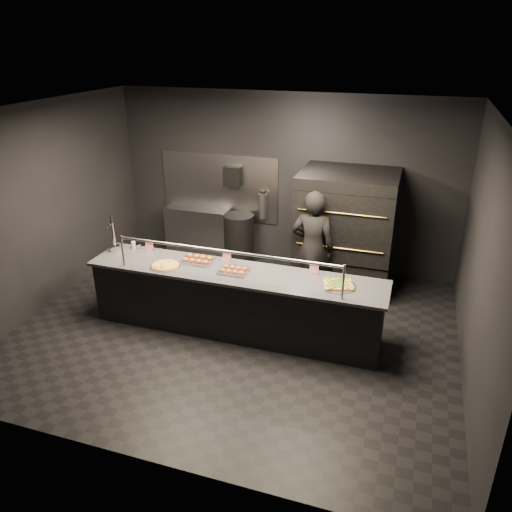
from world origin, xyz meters
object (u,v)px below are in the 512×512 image
Objects in this scene: slider_tray_a at (198,260)px; square_pizza at (338,285)px; slider_tray_b at (234,270)px; worker at (312,249)px; pizza_oven at (345,230)px; round_pizza at (165,266)px; fire_extinguisher at (263,206)px; beer_tap at (114,240)px; trash_bin at (239,239)px; prep_shelf at (198,231)px; service_counter at (235,301)px; towel_dispenser at (233,176)px.

slider_tray_a reaches higher than square_pizza.
slider_tray_b is 0.22× the size of worker.
pizza_oven reaches higher than slider_tray_a.
slider_tray_a is 1.05× the size of square_pizza.
worker reaches higher than round_pizza.
fire_extinguisher is 2.77m from beer_tap.
trash_bin is (-0.39, -0.19, -0.61)m from fire_extinguisher.
fire_extinguisher is at bearing -47.91° from worker.
trash_bin is (-1.94, 0.31, -0.52)m from pizza_oven.
prep_shelf is (-2.80, 0.42, -0.52)m from pizza_oven.
service_counter is at bearing -55.41° from prep_shelf.
pizza_oven is at bearing 30.07° from beer_tap.
square_pizza is (1.40, 0.02, 0.47)m from service_counter.
beer_tap is 1.42× the size of round_pizza.
worker is (1.43, 0.99, -0.05)m from slider_tray_a.
prep_shelf is 2.83× the size of round_pizza.
square_pizza is at bearing 0.63° from service_counter.
round_pizza is at bearing -75.26° from prep_shelf.
towel_dispenser is 0.74m from fire_extinguisher.
square_pizza is at bearing 4.01° from round_pizza.
fire_extinguisher is at bearing 25.52° from trash_bin.
beer_tap is at bearing -124.06° from fire_extinguisher.
slider_tray_a is at bearing 2.06° from beer_tap.
prep_shelf is 3.05× the size of slider_tray_b.
beer_tap reaches higher than trash_bin.
slider_tray_a is 2.13m from trash_bin.
beer_tap is 1.26× the size of slider_tray_a.
pizza_oven is 2.12× the size of trash_bin.
pizza_oven reaches higher than towel_dispenser.
square_pizza is at bearing -45.80° from trash_bin.
round_pizza is (0.65, -2.47, 0.49)m from prep_shelf.
prep_shelf is 3.81m from square_pizza.
beer_tap reaches higher than prep_shelf.
trash_bin is at bearing 108.45° from service_counter.
beer_tap is at bearing -113.68° from towel_dispenser.
service_counter is 8.59× the size of slider_tray_a.
beer_tap reaches higher than square_pizza.
pizza_oven reaches higher than square_pizza.
square_pizza is at bearing -45.92° from towel_dispenser.
round_pizza is at bearing -175.99° from square_pizza.
fire_extinguisher is 2.27m from slider_tray_a.
beer_tap is (-3.10, -1.80, 0.12)m from pizza_oven.
slider_tray_b is (0.95, 0.13, 0.01)m from round_pizza.
square_pizza is (1.40, 0.03, -0.01)m from slider_tray_b.
slider_tray_a is (-0.25, -2.25, -0.11)m from fire_extinguisher.
beer_tap is (-1.55, -2.30, 0.03)m from fire_extinguisher.
square_pizza is 3.11m from trash_bin.
square_pizza reaches higher than trash_bin.
prep_shelf is at bearing 124.59° from service_counter.
towel_dispenser reaches higher than fire_extinguisher.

